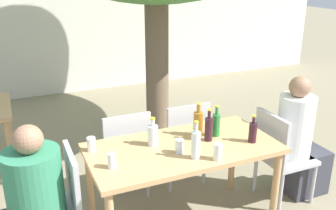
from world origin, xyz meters
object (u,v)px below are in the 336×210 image
person_seated_0 (25,209)px  water_bottle_4 (196,144)px  person_seated_1 (300,144)px  amber_bottle_5 (198,123)px  dining_table_front (183,156)px  wine_bottle_0 (253,132)px  patio_chair_0 (59,203)px  patio_chair_2 (125,150)px  wine_bottle_2 (209,128)px  drinking_glass_1 (179,146)px  green_bottle_1 (216,124)px  drinking_glass_3 (218,152)px  water_bottle_3 (153,135)px  patio_chair_1 (279,152)px  drinking_glass_0 (112,161)px  drinking_glass_2 (91,144)px  patio_chair_3 (183,139)px

person_seated_0 → water_bottle_4: (1.23, -0.22, 0.37)m
person_seated_1 → amber_bottle_5: 1.09m
dining_table_front → wine_bottle_0: (0.56, -0.16, 0.18)m
person_seated_0 → amber_bottle_5: (1.43, 0.13, 0.36)m
patio_chair_0 → patio_chair_2: size_ratio=1.00×
dining_table_front → wine_bottle_2: size_ratio=5.50×
drinking_glass_1 → wine_bottle_0: bearing=-5.5°
water_bottle_4 → green_bottle_1: bearing=39.8°
drinking_glass_3 → water_bottle_3: bearing=130.1°
patio_chair_1 → patio_chair_2: 1.44m
patio_chair_2 → amber_bottle_5: size_ratio=3.02×
drinking_glass_0 → drinking_glass_2: size_ratio=1.01×
patio_chair_1 → amber_bottle_5: 0.89m
patio_chair_2 → wine_bottle_0: (0.86, -0.77, 0.35)m
dining_table_front → water_bottle_3: water_bottle_3 is taller
drinking_glass_3 → patio_chair_3: bearing=79.8°
amber_bottle_5 → drinking_glass_3: size_ratio=2.30×
drinking_glass_1 → drinking_glass_2: same height
person_seated_0 → person_seated_1: 2.46m
patio_chair_1 → patio_chair_3: 0.93m
green_bottle_1 → water_bottle_4: size_ratio=0.91×
dining_table_front → patio_chair_2: (-0.31, 0.62, -0.17)m
patio_chair_2 → drinking_glass_3: same height
patio_chair_0 → patio_chair_3: (1.30, 0.62, 0.00)m
water_bottle_3 → drinking_glass_3: (0.35, -0.42, -0.03)m
drinking_glass_0 → drinking_glass_3: size_ratio=0.89×
dining_table_front → person_seated_1: (1.23, -0.00, -0.14)m
person_seated_1 → green_bottle_1: person_seated_1 is taller
patio_chair_3 → water_bottle_4: water_bottle_4 is taller
patio_chair_2 → drinking_glass_3: 1.07m
dining_table_front → person_seated_0: 1.24m
drinking_glass_1 → drinking_glass_2: bearing=153.7°
drinking_glass_3 → drinking_glass_1: bearing=135.8°
person_seated_1 → drinking_glass_2: size_ratio=10.69×
water_bottle_4 → dining_table_front: bearing=90.4°
water_bottle_4 → drinking_glass_3: size_ratio=2.33×
dining_table_front → drinking_glass_2: size_ratio=13.40×
patio_chair_1 → water_bottle_3: size_ratio=3.77×
dining_table_front → patio_chair_0: (-1.00, 0.00, -0.17)m
person_seated_0 → drinking_glass_3: 1.43m
amber_bottle_5 → person_seated_1: bearing=-7.2°
patio_chair_0 → person_seated_1: 2.23m
drinking_glass_0 → drinking_glass_2: bearing=103.3°
person_seated_1 → wine_bottle_0: size_ratio=5.20×
wine_bottle_0 → drinking_glass_0: (-1.17, 0.05, -0.03)m
wine_bottle_0 → patio_chair_3: bearing=107.9°
water_bottle_4 → patio_chair_3: bearing=70.0°
patio_chair_0 → patio_chair_3: bearing=115.4°
patio_chair_1 → drinking_glass_2: patio_chair_1 is taller
wine_bottle_0 → drinking_glass_0: bearing=177.8°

